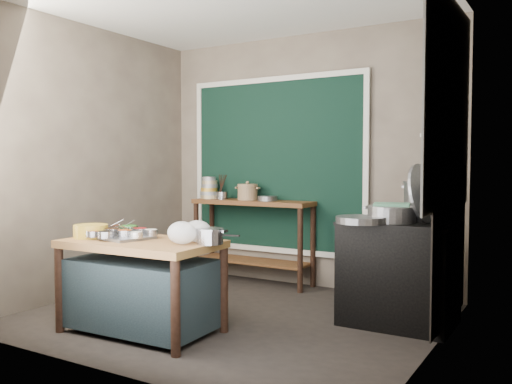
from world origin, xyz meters
The scene contains 30 objects.
floor centered at (0.00, 0.00, -0.01)m, with size 3.50×3.00×0.02m, color black.
back_wall centered at (0.00, 1.51, 1.40)m, with size 3.50×0.02×2.80m, color #796B5D.
left_wall centered at (-1.76, 0.00, 1.40)m, with size 0.02×3.00×2.80m, color #796B5D.
right_wall centered at (1.76, 0.00, 1.40)m, with size 0.02×3.00×2.80m, color #796B5D.
curtain_panel centered at (-0.35, 1.47, 1.35)m, with size 2.10×0.02×1.90m, color black.
curtain_frame centered at (-0.35, 1.46, 1.35)m, with size 2.22×0.03×2.02m, color beige, non-canonical shape.
tile_panel centered at (1.74, 0.55, 1.85)m, with size 0.02×1.70×1.70m, color #B2B2AA.
soot_patch centered at (1.74, 0.65, 0.70)m, with size 0.01×1.30×1.30m, color black.
wall_shelf centered at (1.63, 0.85, 1.60)m, with size 0.22×0.70×0.03m, color beige.
prep_table centered at (-0.37, -0.75, 0.38)m, with size 1.25×0.72×0.75m, color #915B34.
back_counter centered at (-0.55, 1.28, 0.47)m, with size 1.45×0.40×0.95m, color brown.
stove_block centered at (1.35, 0.55, 0.42)m, with size 0.90×0.68×0.85m, color black.
stove_top centered at (1.35, 0.55, 0.86)m, with size 0.92×0.69×0.03m, color black.
condiment_tray centered at (-0.60, -0.74, 0.76)m, with size 0.50×0.36×0.02m, color gray.
condiment_bowls centered at (-0.63, -0.72, 0.80)m, with size 0.57×0.45×0.07m.
yellow_basin centered at (-0.85, -0.84, 0.80)m, with size 0.28×0.28×0.11m, color gold.
saucepan centered at (0.22, -0.63, 0.81)m, with size 0.22×0.22×0.12m, color gray, non-canonical shape.
plastic_bag_a centered at (0.04, -0.75, 0.84)m, with size 0.23×0.20×0.18m, color white.
plastic_bag_b centered at (0.08, -0.60, 0.84)m, with size 0.23×0.20×0.17m, color white.
bowl_stack centered at (-1.15, 1.27, 1.06)m, with size 0.23×0.23×0.26m.
utensil_cup centered at (-0.94, 1.23, 0.99)m, with size 0.15×0.15×0.09m, color gray.
ceramic_crock centered at (-0.62, 1.28, 1.03)m, with size 0.24×0.24×0.16m, color olive, non-canonical shape.
wide_bowl centered at (-0.34, 1.26, 0.98)m, with size 0.22×0.22×0.06m, color gray.
stock_pot centered at (1.53, 0.75, 1.05)m, with size 0.43×0.43×0.33m, color gray, non-canonical shape.
pot_lid centered at (1.54, 0.52, 1.12)m, with size 0.50×0.50×0.02m, color gray.
steamer centered at (1.31, 0.43, 0.95)m, with size 0.42×0.42×0.14m, color gray, non-canonical shape.
green_cloth centered at (1.31, 0.43, 1.03)m, with size 0.29×0.22×0.02m, color #53936C.
shallow_pan centered at (1.12, 0.24, 0.91)m, with size 0.41×0.41×0.05m, color gray.
shelf_bowl_stack centered at (1.63, 0.86, 1.67)m, with size 0.13×0.13×0.11m.
shelf_bowl_green centered at (1.63, 1.04, 1.64)m, with size 0.16×0.16×0.06m, color gray.
Camera 1 is at (2.64, -4.00, 1.37)m, focal length 38.00 mm.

